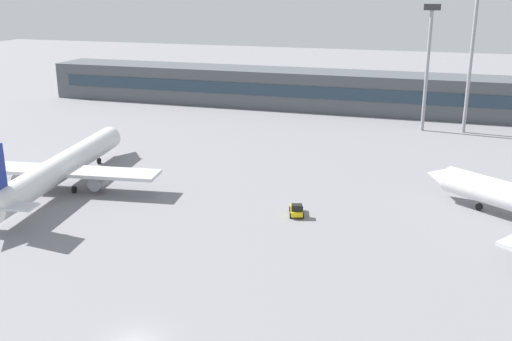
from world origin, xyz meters
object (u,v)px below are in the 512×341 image
object	(u,v)px
floodlight_tower_east	(428,59)
baggage_tug_yellow	(297,210)
airplane_near	(63,166)
floodlight_tower_west	(472,50)

from	to	relation	value
floodlight_tower_east	baggage_tug_yellow	bearing A→B (deg)	-104.42
airplane_near	floodlight_tower_west	xyz separation A→B (m)	(57.26, 53.26, 13.21)
baggage_tug_yellow	floodlight_tower_east	world-z (taller)	floodlight_tower_east
floodlight_tower_west	floodlight_tower_east	size ratio (longest dim) A/B	1.14
airplane_near	floodlight_tower_east	xyz separation A→B (m)	(49.17, 52.51, 11.35)
floodlight_tower_west	floodlight_tower_east	xyz separation A→B (m)	(-8.09, -0.75, -1.86)
airplane_near	baggage_tug_yellow	distance (m)	35.52
airplane_near	baggage_tug_yellow	bearing A→B (deg)	-1.50
floodlight_tower_west	baggage_tug_yellow	bearing A→B (deg)	-111.94
baggage_tug_yellow	floodlight_tower_west	size ratio (longest dim) A/B	0.13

